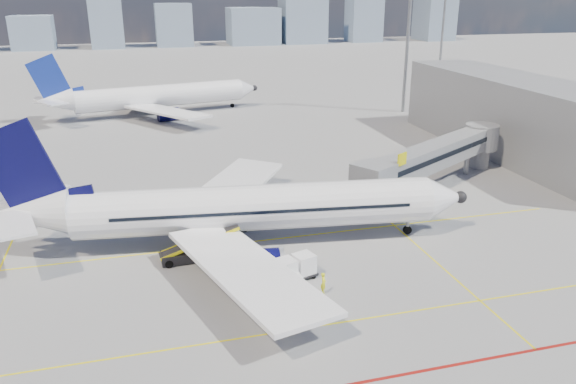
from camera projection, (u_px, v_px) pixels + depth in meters
name	position (u px, v px, depth m)	size (l,w,h in m)	color
ground	(269.00, 286.00, 41.89)	(420.00, 420.00, 0.00)	#939396
apron_markings	(274.00, 315.00, 38.20)	(90.00, 35.12, 0.01)	yellow
jet_bridge	(440.00, 154.00, 61.78)	(23.55, 15.78, 6.30)	gray
terminal_block	(518.00, 117.00, 73.68)	(10.00, 42.00, 10.00)	gray
floodlight_mast_ne	(408.00, 34.00, 96.55)	(3.20, 0.61, 25.45)	gray
floodlight_mast_far	(444.00, 21.00, 134.99)	(3.20, 0.61, 25.45)	gray
distant_skyline	(120.00, 19.00, 207.83)	(253.62, 15.64, 29.04)	#778BA4
main_aircraft	(236.00, 209.00, 47.74)	(40.56, 35.24, 11.88)	white
second_aircraft	(152.00, 97.00, 97.52)	(38.95, 33.61, 11.46)	white
baggage_tug	(285.00, 280.00, 41.20)	(2.26, 1.41, 1.54)	white
cargo_dolly	(295.00, 268.00, 42.45)	(3.73, 2.48, 1.88)	black
belt_loader	(191.00, 253.00, 45.64)	(6.61, 1.99, 2.68)	black
ramp_worker	(323.00, 283.00, 40.60)	(0.61, 0.40, 1.67)	#FAFE1A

